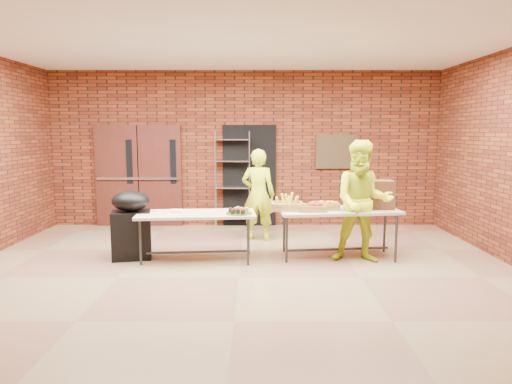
# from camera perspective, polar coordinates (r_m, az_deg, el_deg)

# --- Properties ---
(room) EXTENTS (8.08, 7.08, 3.28)m
(room) POSITION_cam_1_polar(r_m,az_deg,el_deg) (6.00, -2.23, 4.06)
(room) COLOR #855F48
(room) RESTS_ON ground
(double_doors) EXTENTS (1.78, 0.12, 2.10)m
(double_doors) POSITION_cam_1_polar(r_m,az_deg,el_deg) (9.77, -14.43, 1.99)
(double_doors) COLOR #411C12
(double_doors) RESTS_ON room
(dark_doorway) EXTENTS (1.10, 0.06, 2.10)m
(dark_doorway) POSITION_cam_1_polar(r_m,az_deg,el_deg) (9.49, -0.83, 2.05)
(dark_doorway) COLOR black
(dark_doorway) RESTS_ON room
(bronze_plaque) EXTENTS (0.85, 0.04, 0.70)m
(bronze_plaque) POSITION_cam_1_polar(r_m,az_deg,el_deg) (9.59, 10.02, 4.99)
(bronze_plaque) COLOR #3C2C18
(bronze_plaque) RESTS_ON room
(wire_rack) EXTENTS (0.73, 0.29, 1.96)m
(wire_rack) POSITION_cam_1_polar(r_m,az_deg,el_deg) (9.37, -2.96, 1.55)
(wire_rack) COLOR #B6B7BD
(wire_rack) RESTS_ON room
(table_left) EXTENTS (1.84, 0.89, 0.73)m
(table_left) POSITION_cam_1_polar(r_m,az_deg,el_deg) (7.03, -7.46, -3.09)
(table_left) COLOR #BFAD91
(table_left) RESTS_ON room
(table_right) EXTENTS (1.93, 0.98, 0.76)m
(table_right) POSITION_cam_1_polar(r_m,az_deg,el_deg) (7.23, 10.24, -2.64)
(table_right) COLOR #BFAD91
(table_right) RESTS_ON room
(basket_bananas) EXTENTS (0.48, 0.37, 0.15)m
(basket_bananas) POSITION_cam_1_polar(r_m,az_deg,el_deg) (7.06, 3.89, -1.73)
(basket_bananas) COLOR #A98644
(basket_bananas) RESTS_ON table_right
(basket_oranges) EXTENTS (0.42, 0.32, 0.13)m
(basket_oranges) POSITION_cam_1_polar(r_m,az_deg,el_deg) (7.21, 8.66, -1.68)
(basket_oranges) COLOR #A98644
(basket_oranges) RESTS_ON table_right
(basket_apples) EXTENTS (0.40, 0.31, 0.12)m
(basket_apples) POSITION_cam_1_polar(r_m,az_deg,el_deg) (7.00, 7.07, -1.95)
(basket_apples) COLOR #A98644
(basket_apples) RESTS_ON table_right
(muffin_tray) EXTENTS (0.40, 0.40, 0.10)m
(muffin_tray) POSITION_cam_1_polar(r_m,az_deg,el_deg) (6.88, -2.14, -2.37)
(muffin_tray) COLOR #185015
(muffin_tray) RESTS_ON table_left
(napkin_box) EXTENTS (0.17, 0.11, 0.06)m
(napkin_box) POSITION_cam_1_polar(r_m,az_deg,el_deg) (7.03, -9.87, -2.39)
(napkin_box) COLOR white
(napkin_box) RESTS_ON table_left
(coffee_dispenser) EXTENTS (0.34, 0.30, 0.45)m
(coffee_dispenser) POSITION_cam_1_polar(r_m,az_deg,el_deg) (7.41, 15.46, -0.31)
(coffee_dispenser) COLOR brown
(coffee_dispenser) RESTS_ON table_right
(cup_stack_front) EXTENTS (0.09, 0.09, 0.26)m
(cup_stack_front) POSITION_cam_1_polar(r_m,az_deg,el_deg) (7.10, 12.48, -1.32)
(cup_stack_front) COLOR white
(cup_stack_front) RESTS_ON table_right
(cup_stack_mid) EXTENTS (0.08, 0.08, 0.24)m
(cup_stack_mid) POSITION_cam_1_polar(r_m,az_deg,el_deg) (7.15, 13.44, -1.38)
(cup_stack_mid) COLOR white
(cup_stack_mid) RESTS_ON table_right
(cup_stack_back) EXTENTS (0.09, 0.09, 0.26)m
(cup_stack_back) POSITION_cam_1_polar(r_m,az_deg,el_deg) (7.29, 13.02, -1.09)
(cup_stack_back) COLOR white
(cup_stack_back) RESTS_ON table_right
(covered_grill) EXTENTS (0.67, 0.60, 1.06)m
(covered_grill) POSITION_cam_1_polar(r_m,az_deg,el_deg) (7.36, -15.32, -3.94)
(covered_grill) COLOR black
(covered_grill) RESTS_ON room
(volunteer_woman) EXTENTS (0.67, 0.51, 1.66)m
(volunteer_woman) POSITION_cam_1_polar(r_m,az_deg,el_deg) (8.23, 0.28, -0.35)
(volunteer_woman) COLOR #C4DE18
(volunteer_woman) RESTS_ON room
(volunteer_man) EXTENTS (0.99, 0.82, 1.84)m
(volunteer_man) POSITION_cam_1_polar(r_m,az_deg,el_deg) (7.03, 13.20, -1.18)
(volunteer_man) COLOR #C4DE18
(volunteer_man) RESTS_ON room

